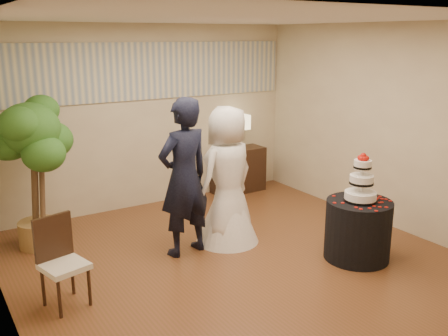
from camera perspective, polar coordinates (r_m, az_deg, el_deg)
floor at (r=6.10m, az=1.22°, el=-10.53°), size 5.00×5.00×0.00m
ceiling at (r=5.51m, az=1.39°, el=16.76°), size 5.00×5.00×0.00m
wall_back at (r=7.82m, az=-8.87°, el=5.76°), size 5.00×0.06×2.80m
wall_front at (r=3.89m, az=22.06°, el=-4.58°), size 5.00×0.06×2.80m
wall_right at (r=7.30m, az=17.98°, el=4.56°), size 0.06×5.00×2.80m
mural_border at (r=7.72m, az=-9.02°, el=10.87°), size 4.90×0.02×0.85m
groom at (r=6.00m, az=-4.58°, el=-1.10°), size 0.78×0.58×1.94m
bride at (r=6.35m, az=0.39°, el=-0.88°), size 1.05×1.02×1.79m
cake_table at (r=6.24m, az=15.05°, el=-6.85°), size 1.03×1.03×0.73m
wedding_cake at (r=6.03m, az=15.47°, el=-1.04°), size 0.38×0.38×0.59m
console at (r=8.57m, az=1.63°, el=-0.24°), size 0.92×0.42×0.76m
table_lamp at (r=8.42m, az=1.66°, el=4.16°), size 0.30×0.30×0.58m
ficus_tree at (r=6.61m, az=-20.92°, el=-0.52°), size 1.20×1.20×1.95m
side_chair at (r=5.22m, az=-17.80°, el=-10.37°), size 0.51×0.53×0.91m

